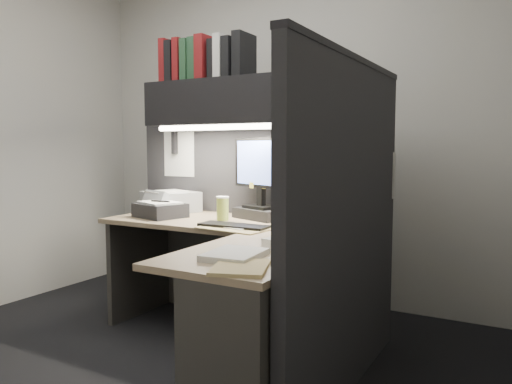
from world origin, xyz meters
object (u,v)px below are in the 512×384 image
Objects in this scene: coffee_cup at (223,209)px; printer at (171,202)px; overhead_shelf at (253,101)px; telephone at (334,220)px; notebook_stack at (160,210)px; desk at (231,296)px; keyboard at (234,226)px; monitor at (261,187)px.

coffee_cup is 0.61m from printer.
telephone is (0.61, -0.12, -0.73)m from overhead_shelf.
printer reaches higher than notebook_stack.
printer reaches higher than desk.
notebook_stack is at bearing -169.81° from coffee_cup.
coffee_cup is at bearing 126.47° from desk.
keyboard is (0.11, -0.41, -0.76)m from overhead_shelf.
printer is (-0.80, 0.41, 0.06)m from keyboard.
overhead_shelf reaches higher than monitor.
keyboard is at bearing -7.66° from printer.
keyboard is 1.37× the size of notebook_stack.
desk is 5.47× the size of notebook_stack.
coffee_cup is at bearing 1.28° from printer.
coffee_cup is at bearing -115.38° from monitor.
notebook_stack is at bearing -154.55° from overhead_shelf.
desk is at bearing -29.15° from notebook_stack.
coffee_cup is (-0.42, 0.56, 0.36)m from desk.
desk is 0.93m from monitor.
overhead_shelf is at bearing -176.41° from telephone.
desk is 0.78m from telephone.
desk is 1.30m from printer.
notebook_stack is (-0.67, 0.14, 0.04)m from keyboard.
overhead_shelf is at bearing 19.37° from printer.
keyboard is (0.04, -0.40, -0.20)m from monitor.
monitor reaches higher than keyboard.
keyboard is 1.93× the size of telephone.
monitor is 0.70m from notebook_stack.
monitor is 0.58m from telephone.
desk is 1.05m from notebook_stack.
keyboard is at bearing -135.59° from telephone.
overhead_shelf is 0.73m from coffee_cup.
desk is 4.65× the size of printer.
keyboard is at bearing 119.41° from desk.
monitor is at bearing 22.44° from notebook_stack.
overhead_shelf is 3.63× the size of keyboard.
printer is at bearing 152.07° from keyboard.
telephone is at bearing 63.75° from desk.
printer is at bearing 115.22° from notebook_stack.
monitor is 0.77m from printer.
coffee_cup is (-0.12, -0.19, -0.70)m from overhead_shelf.
coffee_cup is 0.47× the size of notebook_stack.
overhead_shelf is 0.98m from printer.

